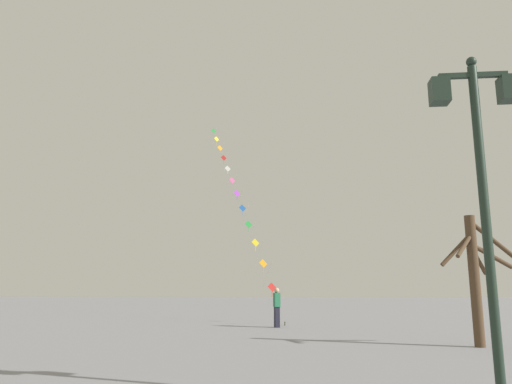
% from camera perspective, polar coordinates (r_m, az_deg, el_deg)
% --- Properties ---
extents(ground_plane, '(160.00, 160.00, 0.00)m').
position_cam_1_polar(ground_plane, '(20.33, 3.88, -15.85)').
color(ground_plane, gray).
extents(twin_lantern_lamp_post, '(1.33, 0.28, 5.27)m').
position_cam_1_polar(twin_lantern_lamp_post, '(8.21, 24.59, 3.68)').
color(twin_lantern_lamp_post, '#1E2D23').
rests_on(twin_lantern_lamp_post, ground_plane).
extents(kite_train, '(7.21, 18.67, 15.93)m').
position_cam_1_polar(kite_train, '(33.86, -2.28, -0.02)').
color(kite_train, brown).
rests_on(kite_train, ground_plane).
extents(kite_flyer, '(0.34, 0.63, 1.71)m').
position_cam_1_polar(kite_flyer, '(22.22, 2.43, -13.13)').
color(kite_flyer, '#1E1E2D').
rests_on(kite_flyer, ground_plane).
extents(bare_tree, '(2.36, 1.49, 3.85)m').
position_cam_1_polar(bare_tree, '(16.20, 24.16, -8.54)').
color(bare_tree, '#4C3826').
rests_on(bare_tree, ground_plane).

